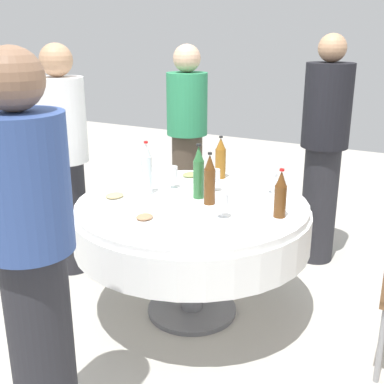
{
  "coord_description": "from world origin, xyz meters",
  "views": [
    {
      "loc": [
        2.41,
        1.3,
        1.71
      ],
      "look_at": [
        0.0,
        0.0,
        0.8
      ],
      "focal_mm": 46.15,
      "sensor_mm": 36.0,
      "label": 1
    }
  ],
  "objects_px": {
    "person_rear": "(32,256)",
    "person_inner": "(324,148)",
    "plate_left": "(190,177)",
    "bottle_clear_inner": "(147,170)",
    "person_east": "(187,137)",
    "bottle_brown_east": "(210,180)",
    "wine_glass_north": "(173,173)",
    "bottle_amber_right": "(221,159)",
    "wine_glass_mid": "(222,201)",
    "plate_west": "(115,198)",
    "bottle_brown_rear": "(280,195)",
    "wine_glass_inner": "(215,176)",
    "plate_south": "(145,219)",
    "person_far": "(64,158)",
    "wine_glass_west": "(272,178)",
    "wine_glass_right": "(278,187)",
    "dining_table": "(192,225)",
    "bottle_green_far": "(199,173)"
  },
  "relations": [
    {
      "from": "bottle_amber_right",
      "to": "person_rear",
      "type": "distance_m",
      "value": 1.71
    },
    {
      "from": "bottle_brown_rear",
      "to": "wine_glass_inner",
      "type": "xyz_separation_m",
      "value": [
        -0.23,
        -0.5,
        -0.03
      ]
    },
    {
      "from": "bottle_amber_right",
      "to": "wine_glass_mid",
      "type": "bearing_deg",
      "value": 25.94
    },
    {
      "from": "bottle_clear_inner",
      "to": "plate_south",
      "type": "distance_m",
      "value": 0.48
    },
    {
      "from": "wine_glass_mid",
      "to": "plate_west",
      "type": "bearing_deg",
      "value": -87.55
    },
    {
      "from": "bottle_brown_rear",
      "to": "bottle_amber_right",
      "type": "xyz_separation_m",
      "value": [
        -0.51,
        -0.6,
        0.01
      ]
    },
    {
      "from": "wine_glass_right",
      "to": "plate_south",
      "type": "relative_size",
      "value": 0.71
    },
    {
      "from": "wine_glass_mid",
      "to": "wine_glass_west",
      "type": "bearing_deg",
      "value": 170.02
    },
    {
      "from": "person_rear",
      "to": "person_inner",
      "type": "bearing_deg",
      "value": -100.16
    },
    {
      "from": "person_far",
      "to": "person_inner",
      "type": "relative_size",
      "value": 0.97
    },
    {
      "from": "bottle_clear_inner",
      "to": "person_east",
      "type": "xyz_separation_m",
      "value": [
        -1.18,
        -0.37,
        -0.06
      ]
    },
    {
      "from": "plate_south",
      "to": "wine_glass_north",
      "type": "bearing_deg",
      "value": -164.16
    },
    {
      "from": "plate_left",
      "to": "person_inner",
      "type": "relative_size",
      "value": 0.15
    },
    {
      "from": "wine_glass_north",
      "to": "plate_left",
      "type": "distance_m",
      "value": 0.26
    },
    {
      "from": "bottle_brown_rear",
      "to": "plate_left",
      "type": "relative_size",
      "value": 1.07
    },
    {
      "from": "dining_table",
      "to": "wine_glass_inner",
      "type": "relative_size",
      "value": 9.7
    },
    {
      "from": "plate_west",
      "to": "plate_south",
      "type": "xyz_separation_m",
      "value": [
        0.21,
        0.35,
        -0.0
      ]
    },
    {
      "from": "wine_glass_west",
      "to": "dining_table",
      "type": "bearing_deg",
      "value": -44.26
    },
    {
      "from": "bottle_brown_rear",
      "to": "person_inner",
      "type": "bearing_deg",
      "value": -177.36
    },
    {
      "from": "bottle_brown_east",
      "to": "person_far",
      "type": "relative_size",
      "value": 0.19
    },
    {
      "from": "plate_left",
      "to": "plate_west",
      "type": "bearing_deg",
      "value": -17.42
    },
    {
      "from": "plate_south",
      "to": "person_far",
      "type": "xyz_separation_m",
      "value": [
        -0.5,
        -1.0,
        0.1
      ]
    },
    {
      "from": "wine_glass_west",
      "to": "plate_left",
      "type": "xyz_separation_m",
      "value": [
        -0.05,
        -0.6,
        -0.09
      ]
    },
    {
      "from": "wine_glass_north",
      "to": "person_rear",
      "type": "relative_size",
      "value": 0.09
    },
    {
      "from": "bottle_brown_east",
      "to": "person_inner",
      "type": "xyz_separation_m",
      "value": [
        -1.12,
        0.38,
        0.0
      ]
    },
    {
      "from": "plate_west",
      "to": "person_far",
      "type": "distance_m",
      "value": 0.72
    },
    {
      "from": "wine_glass_inner",
      "to": "wine_glass_mid",
      "type": "bearing_deg",
      "value": 30.6
    },
    {
      "from": "wine_glass_north",
      "to": "plate_south",
      "type": "relative_size",
      "value": 0.67
    },
    {
      "from": "bottle_brown_rear",
      "to": "person_rear",
      "type": "bearing_deg",
      "value": -26.42
    },
    {
      "from": "bottle_brown_rear",
      "to": "wine_glass_inner",
      "type": "bearing_deg",
      "value": -114.55
    },
    {
      "from": "dining_table",
      "to": "wine_glass_north",
      "type": "relative_size",
      "value": 9.75
    },
    {
      "from": "bottle_green_far",
      "to": "plate_south",
      "type": "distance_m",
      "value": 0.5
    },
    {
      "from": "bottle_brown_rear",
      "to": "bottle_green_far",
      "type": "bearing_deg",
      "value": -97.72
    },
    {
      "from": "wine_glass_inner",
      "to": "person_rear",
      "type": "bearing_deg",
      "value": -3.87
    },
    {
      "from": "bottle_brown_east",
      "to": "wine_glass_inner",
      "type": "distance_m",
      "value": 0.24
    },
    {
      "from": "person_far",
      "to": "wine_glass_right",
      "type": "bearing_deg",
      "value": -81.37
    },
    {
      "from": "plate_left",
      "to": "person_rear",
      "type": "bearing_deg",
      "value": 6.19
    },
    {
      "from": "plate_south",
      "to": "plate_west",
      "type": "bearing_deg",
      "value": -120.6
    },
    {
      "from": "wine_glass_west",
      "to": "plate_left",
      "type": "distance_m",
      "value": 0.6
    },
    {
      "from": "bottle_brown_east",
      "to": "bottle_brown_rear",
      "type": "bearing_deg",
      "value": 88.95
    },
    {
      "from": "wine_glass_north",
      "to": "wine_glass_west",
      "type": "height_order",
      "value": "wine_glass_north"
    },
    {
      "from": "plate_south",
      "to": "person_far",
      "type": "height_order",
      "value": "person_far"
    },
    {
      "from": "person_east",
      "to": "person_inner",
      "type": "height_order",
      "value": "person_inner"
    },
    {
      "from": "wine_glass_mid",
      "to": "person_inner",
      "type": "bearing_deg",
      "value": 170.62
    },
    {
      "from": "wine_glass_north",
      "to": "person_east",
      "type": "bearing_deg",
      "value": -155.92
    },
    {
      "from": "wine_glass_inner",
      "to": "plate_left",
      "type": "height_order",
      "value": "wine_glass_inner"
    },
    {
      "from": "bottle_brown_east",
      "to": "plate_left",
      "type": "height_order",
      "value": "bottle_brown_east"
    },
    {
      "from": "bottle_brown_east",
      "to": "wine_glass_north",
      "type": "height_order",
      "value": "bottle_brown_east"
    },
    {
      "from": "wine_glass_inner",
      "to": "person_inner",
      "type": "distance_m",
      "value": 1.0
    },
    {
      "from": "wine_glass_inner",
      "to": "dining_table",
      "type": "bearing_deg",
      "value": -8.21
    }
  ]
}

